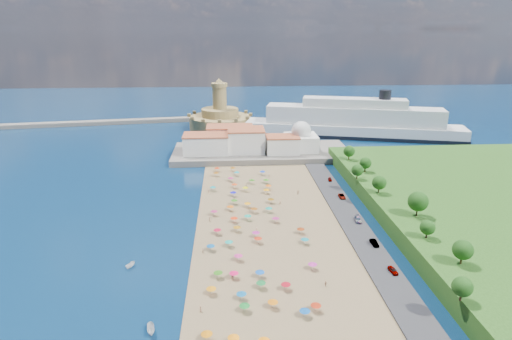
{
  "coord_description": "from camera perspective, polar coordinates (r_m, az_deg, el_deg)",
  "views": [
    {
      "loc": [
        -6.88,
        -138.35,
        62.18
      ],
      "look_at": [
        4.0,
        25.0,
        8.0
      ],
      "focal_mm": 30.0,
      "sensor_mm": 36.0,
      "label": 1
    }
  ],
  "objects": [
    {
      "name": "moored_boats",
      "position": [
        108.97,
        -14.93,
        -16.71
      ],
      "size": [
        12.69,
        31.19,
        1.62
      ],
      "color": "white",
      "rests_on": "ground"
    },
    {
      "name": "terrace",
      "position": [
        220.54,
        0.73,
        2.34
      ],
      "size": [
        90.0,
        36.0,
        3.0
      ],
      "primitive_type": "cube",
      "color": "#59544C",
      "rests_on": "ground"
    },
    {
      "name": "cruise_ship",
      "position": [
        264.87,
        12.8,
        6.14
      ],
      "size": [
        130.74,
        50.99,
        28.38
      ],
      "color": "black",
      "rests_on": "ground"
    },
    {
      "name": "beach_parasols",
      "position": [
        140.88,
        -1.08,
        -6.91
      ],
      "size": [
        31.49,
        116.77,
        2.2
      ],
      "color": "gray",
      "rests_on": "beach"
    },
    {
      "name": "waterfront_buildings",
      "position": [
        218.87,
        -2.69,
        3.93
      ],
      "size": [
        57.0,
        29.0,
        11.0
      ],
      "color": "silver",
      "rests_on": "terrace"
    },
    {
      "name": "breakwater",
      "position": [
        315.01,
        -22.96,
        5.72
      ],
      "size": [
        199.03,
        34.77,
        2.6
      ],
      "primitive_type": "cube",
      "rotation": [
        0.0,
        0.0,
        0.14
      ],
      "color": "#59544C",
      "rests_on": "ground"
    },
    {
      "name": "ground",
      "position": [
        151.84,
        -0.88,
        -5.87
      ],
      "size": [
        700.0,
        700.0,
        0.0
      ],
      "primitive_type": "plane",
      "color": "#071938",
      "rests_on": "ground"
    },
    {
      "name": "parked_cars",
      "position": [
        150.54,
        13.16,
        -6.02
      ],
      "size": [
        2.72,
        76.32,
        1.45
      ],
      "color": "gray",
      "rests_on": "promenade"
    },
    {
      "name": "fortress",
      "position": [
        281.92,
        -4.81,
        6.89
      ],
      "size": [
        40.0,
        40.0,
        32.4
      ],
      "color": "tan",
      "rests_on": "ground"
    },
    {
      "name": "domed_building",
      "position": [
        219.13,
        6.01,
        4.16
      ],
      "size": [
        16.0,
        16.0,
        15.0
      ],
      "color": "silver",
      "rests_on": "terrace"
    },
    {
      "name": "hillside_trees",
      "position": [
        150.81,
        17.94,
        -2.85
      ],
      "size": [
        14.62,
        110.07,
        8.1
      ],
      "color": "#382314",
      "rests_on": "hillside"
    },
    {
      "name": "jetty",
      "position": [
        253.84,
        -4.87,
        4.34
      ],
      "size": [
        18.0,
        70.0,
        2.4
      ],
      "primitive_type": "cube",
      "color": "#59544C",
      "rests_on": "ground"
    },
    {
      "name": "beachgoers",
      "position": [
        147.81,
        -0.78,
        -6.1
      ],
      "size": [
        36.03,
        93.03,
        1.88
      ],
      "color": "tan",
      "rests_on": "beach"
    }
  ]
}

